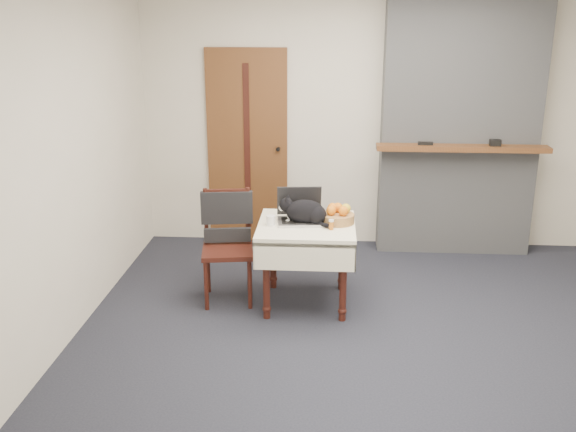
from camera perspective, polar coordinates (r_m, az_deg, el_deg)
name	(u,v)px	position (r m, az deg, el deg)	size (l,w,h in m)	color
ground	(372,329)	(5.05, 7.48, -9.97)	(4.50, 4.50, 0.00)	black
room_shell	(378,91)	(4.97, 7.99, 10.97)	(4.52, 4.01, 2.61)	beige
door	(247,148)	(6.63, -3.62, 6.08)	(0.82, 0.10, 2.00)	brown
chimney	(459,123)	(6.52, 14.99, 7.98)	(1.62, 0.48, 2.60)	gray
side_table	(306,237)	(5.21, 1.65, -1.86)	(0.78, 0.78, 0.70)	#3A130F
laptop	(300,213)	(5.23, 1.05, 0.28)	(0.40, 0.35, 0.27)	#B7B7BC
cat	(306,212)	(5.15, 1.61, 0.35)	(0.45, 0.27, 0.23)	black
cream_jar	(271,220)	(5.13, -1.55, -0.40)	(0.07, 0.07, 0.08)	white
pill_bottle	(331,224)	(5.03, 3.87, -0.75)	(0.04, 0.04, 0.08)	#AF5B15
fruit_basket	(338,215)	(5.20, 4.45, 0.05)	(0.27, 0.27, 0.15)	#A97244
desk_clutter	(333,222)	(5.22, 3.99, -0.51)	(0.15, 0.02, 0.01)	black
chair	(227,230)	(5.38, -5.42, -1.22)	(0.48, 0.47, 0.93)	#3A130F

